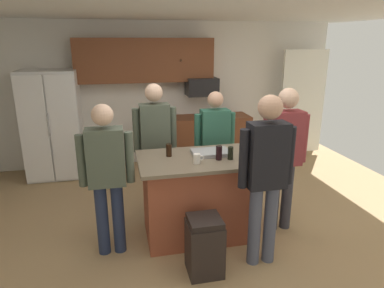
{
  "coord_description": "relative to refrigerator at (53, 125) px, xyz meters",
  "views": [
    {
      "loc": [
        -0.92,
        -3.53,
        2.25
      ],
      "look_at": [
        -0.07,
        0.32,
        1.05
      ],
      "focal_mm": 31.75,
      "sensor_mm": 36.0,
      "label": 1
    }
  ],
  "objects": [
    {
      "name": "person_guest_by_door",
      "position": [
        1.53,
        -1.64,
        0.11
      ],
      "size": [
        0.57,
        0.23,
        1.74
      ],
      "rotation": [
        0.0,
        0.0,
        -1.07
      ],
      "color": "#232D4C",
      "rests_on": "ground"
    },
    {
      "name": "ceiling",
      "position": [
        2.0,
        -2.38,
        1.7
      ],
      "size": [
        7.04,
        7.04,
        0.0
      ],
      "primitive_type": "plane",
      "color": "white"
    },
    {
      "name": "mug_blue_stoneware",
      "position": [
        1.88,
        -2.55,
        0.13
      ],
      "size": [
        0.12,
        0.08,
        0.11
      ],
      "color": "white",
      "rests_on": "kitchen_island"
    },
    {
      "name": "person_guest_left",
      "position": [
        0.92,
        -2.52,
        0.06
      ],
      "size": [
        0.57,
        0.22,
        1.66
      ],
      "rotation": [
        0.0,
        0.0,
        0.15
      ],
      "color": "#232D4C",
      "rests_on": "ground"
    },
    {
      "name": "tumbler_amber",
      "position": [
        1.62,
        -2.24,
        0.15
      ],
      "size": [
        0.07,
        0.07,
        0.15
      ],
      "color": "black",
      "rests_on": "kitchen_island"
    },
    {
      "name": "cabinet_run_upper",
      "position": [
        1.6,
        0.22,
        1.02
      ],
      "size": [
        2.4,
        0.38,
        0.75
      ],
      "color": "brown"
    },
    {
      "name": "serving_tray",
      "position": [
        2.11,
        -2.27,
        0.09
      ],
      "size": [
        0.44,
        0.3,
        0.04
      ],
      "color": "#B7B7BC",
      "rests_on": "kitchen_island"
    },
    {
      "name": "microwave_over_range",
      "position": [
        2.6,
        0.12,
        0.55
      ],
      "size": [
        0.56,
        0.4,
        0.32
      ],
      "primitive_type": "cube",
      "color": "black"
    },
    {
      "name": "cabinet_run_lower",
      "position": [
        2.6,
        0.1,
        -0.45
      ],
      "size": [
        1.8,
        0.63,
        0.9
      ],
      "color": "brown",
      "rests_on": "ground"
    },
    {
      "name": "floor",
      "position": [
        2.0,
        -2.38,
        -0.9
      ],
      "size": [
        7.04,
        7.04,
        0.0
      ],
      "primitive_type": "plane",
      "color": "tan",
      "rests_on": "ground"
    },
    {
      "name": "french_door_window_panel",
      "position": [
        4.6,
        0.02,
        0.2
      ],
      "size": [
        0.9,
        0.06,
        2.0
      ],
      "primitive_type": "cube",
      "color": "white",
      "rests_on": "ground"
    },
    {
      "name": "glass_dark_ale",
      "position": [
        2.15,
        -2.47,
        0.15
      ],
      "size": [
        0.07,
        0.07,
        0.16
      ],
      "color": "black",
      "rests_on": "kitchen_island"
    },
    {
      "name": "person_host_foreground",
      "position": [
        2.34,
        -1.64,
        0.03
      ],
      "size": [
        0.57,
        0.22,
        1.62
      ],
      "rotation": [
        0.0,
        0.0,
        -2.09
      ],
      "color": "#4C5166",
      "rests_on": "ground"
    },
    {
      "name": "refrigerator",
      "position": [
        0.0,
        0.0,
        0.0
      ],
      "size": [
        0.9,
        0.76,
        1.8
      ],
      "color": "white",
      "rests_on": "ground"
    },
    {
      "name": "glass_stout_tall",
      "position": [
        2.28,
        -2.49,
        0.15
      ],
      "size": [
        0.06,
        0.06,
        0.15
      ],
      "color": "black",
      "rests_on": "kitchen_island"
    },
    {
      "name": "kitchen_island",
      "position": [
        1.93,
        -2.36,
        -0.41
      ],
      "size": [
        1.36,
        0.88,
        0.98
      ],
      "color": "#9E4C33",
      "rests_on": "ground"
    },
    {
      "name": "mug_ceramic_white",
      "position": [
        2.46,
        -2.43,
        0.12
      ],
      "size": [
        0.13,
        0.08,
        0.1
      ],
      "color": "#4C6B99",
      "rests_on": "kitchen_island"
    },
    {
      "name": "back_wall",
      "position": [
        2.0,
        0.42,
        0.4
      ],
      "size": [
        6.4,
        0.1,
        2.6
      ],
      "primitive_type": "cube",
      "color": "white",
      "rests_on": "ground"
    },
    {
      "name": "trash_bin",
      "position": [
        1.83,
        -3.08,
        -0.6
      ],
      "size": [
        0.34,
        0.34,
        0.61
      ],
      "color": "black",
      "rests_on": "ground"
    },
    {
      "name": "person_elder_center",
      "position": [
        2.95,
        -2.46,
        0.12
      ],
      "size": [
        0.57,
        0.23,
        1.75
      ],
      "rotation": [
        0.0,
        0.0,
        3.05
      ],
      "color": "#383842",
      "rests_on": "ground"
    },
    {
      "name": "person_guest_right",
      "position": [
        2.46,
        -3.04,
        0.14
      ],
      "size": [
        0.57,
        0.23,
        1.78
      ],
      "rotation": [
        0.0,
        0.0,
        2.23
      ],
      "color": "#4C5166",
      "rests_on": "ground"
    }
  ]
}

